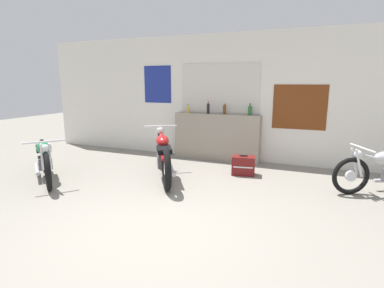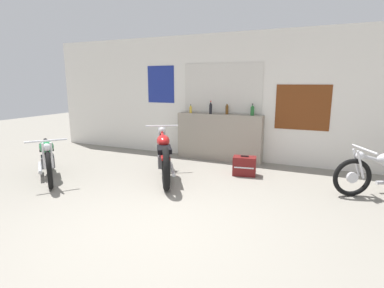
{
  "view_description": "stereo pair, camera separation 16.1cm",
  "coord_description": "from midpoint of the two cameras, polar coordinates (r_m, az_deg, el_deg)",
  "views": [
    {
      "loc": [
        1.63,
        -2.92,
        1.74
      ],
      "look_at": [
        -0.25,
        1.75,
        0.7
      ],
      "focal_mm": 28.0,
      "sensor_mm": 36.0,
      "label": 1
    },
    {
      "loc": [
        1.77,
        -2.86,
        1.74
      ],
      "look_at": [
        -0.25,
        1.75,
        0.7
      ],
      "focal_mm": 28.0,
      "sensor_mm": 36.0,
      "label": 2
    }
  ],
  "objects": [
    {
      "name": "ground_plane",
      "position": [
        3.78,
        -7.9,
        -15.89
      ],
      "size": [
        24.0,
        24.0,
        0.0
      ],
      "primitive_type": "plane",
      "color": "gray"
    },
    {
      "name": "wall_back",
      "position": [
        6.78,
        7.44,
        8.74
      ],
      "size": [
        10.0,
        0.07,
        2.8
      ],
      "color": "silver",
      "rests_on": "ground_plane"
    },
    {
      "name": "sill_counter",
      "position": [
        6.81,
        4.05,
        1.35
      ],
      "size": [
        1.95,
        0.28,
        1.05
      ],
      "color": "gray",
      "rests_on": "ground_plane"
    },
    {
      "name": "bottle_leftmost",
      "position": [
        6.96,
        -1.43,
        6.65
      ],
      "size": [
        0.06,
        0.06,
        0.19
      ],
      "color": "gold",
      "rests_on": "sill_counter"
    },
    {
      "name": "bottle_left_center",
      "position": [
        6.75,
        2.42,
        6.86
      ],
      "size": [
        0.06,
        0.06,
        0.29
      ],
      "color": "black",
      "rests_on": "sill_counter"
    },
    {
      "name": "bottle_center",
      "position": [
        6.7,
        5.52,
        6.66
      ],
      "size": [
        0.07,
        0.07,
        0.26
      ],
      "color": "#5B3814",
      "rests_on": "sill_counter"
    },
    {
      "name": "bottle_right_center",
      "position": [
        6.56,
        10.29,
        6.38
      ],
      "size": [
        0.08,
        0.08,
        0.25
      ],
      "color": "#23662D",
      "rests_on": "sill_counter"
    },
    {
      "name": "motorcycle_red",
      "position": [
        5.53,
        -6.34,
        -2.13
      ],
      "size": [
        1.19,
        1.83,
        0.91
      ],
      "color": "black",
      "rests_on": "ground_plane"
    },
    {
      "name": "motorcycle_green",
      "position": [
        6.06,
        -26.96,
        -2.4
      ],
      "size": [
        1.56,
        1.29,
        0.81
      ],
      "color": "black",
      "rests_on": "ground_plane"
    },
    {
      "name": "hard_case_darkred",
      "position": [
        5.81,
        8.97,
        -4.06
      ],
      "size": [
        0.47,
        0.34,
        0.38
      ],
      "color": "maroon",
      "rests_on": "ground_plane"
    }
  ]
}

